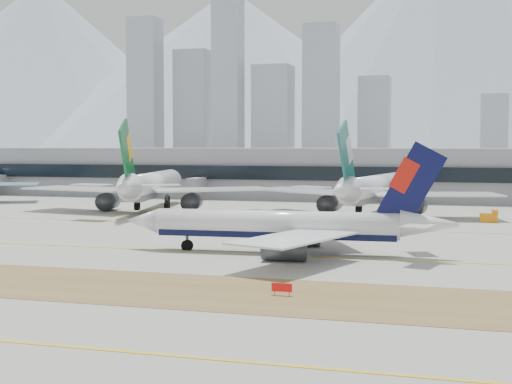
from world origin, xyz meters
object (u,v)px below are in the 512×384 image
(widebody_eva, at_px, (151,187))
(widebody_cathay, at_px, (373,190))
(terminal, at_px, (329,172))
(taxiing_airliner, at_px, (288,226))

(widebody_eva, xyz_separation_m, widebody_cathay, (53.21, 4.66, -0.18))
(widebody_cathay, bearing_deg, terminal, 28.69)
(taxiing_airliner, bearing_deg, widebody_eva, -53.78)
(widebody_cathay, bearing_deg, taxiing_airliner, -175.95)
(widebody_cathay, xyz_separation_m, terminal, (-19.77, 54.40, 1.88))
(taxiing_airliner, height_order, widebody_eva, widebody_eva)
(taxiing_airliner, distance_m, widebody_eva, 75.97)
(widebody_eva, xyz_separation_m, terminal, (33.44, 59.06, 1.70))
(taxiing_airliner, height_order, terminal, taxiing_airliner)
(widebody_eva, bearing_deg, widebody_cathay, -95.71)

